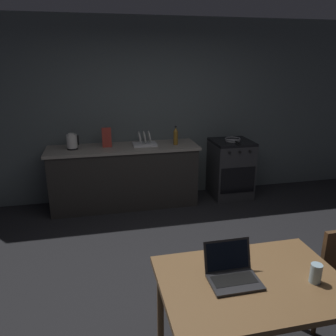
% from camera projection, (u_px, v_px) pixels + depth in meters
% --- Properties ---
extents(ground_plane, '(12.00, 12.00, 0.00)m').
position_uv_depth(ground_plane, '(198.00, 289.00, 3.20)').
color(ground_plane, black).
extents(back_wall, '(6.40, 0.10, 2.69)m').
position_uv_depth(back_wall, '(170.00, 111.00, 5.16)').
color(back_wall, '#525B5D').
rests_on(back_wall, ground_plane).
extents(kitchen_counter, '(2.16, 0.64, 0.90)m').
position_uv_depth(kitchen_counter, '(124.00, 176.00, 4.95)').
color(kitchen_counter, '#282623').
rests_on(kitchen_counter, ground_plane).
extents(stove_oven, '(0.60, 0.62, 0.90)m').
position_uv_depth(stove_oven, '(230.00, 169.00, 5.30)').
color(stove_oven, '#2D2D30').
rests_on(stove_oven, ground_plane).
extents(dining_table, '(1.19, 0.82, 0.75)m').
position_uv_depth(dining_table, '(252.00, 290.00, 2.17)').
color(dining_table, brown).
rests_on(dining_table, ground_plane).
extents(laptop, '(0.32, 0.29, 0.22)m').
position_uv_depth(laptop, '(232.00, 273.00, 2.15)').
color(laptop, '#232326').
rests_on(laptop, dining_table).
extents(electric_kettle, '(0.17, 0.15, 0.22)m').
position_uv_depth(electric_kettle, '(72.00, 142.00, 4.64)').
color(electric_kettle, black).
rests_on(electric_kettle, kitchen_counter).
extents(bottle, '(0.07, 0.07, 0.28)m').
position_uv_depth(bottle, '(176.00, 136.00, 4.89)').
color(bottle, '#8C601E').
rests_on(bottle, kitchen_counter).
extents(frying_pan, '(0.24, 0.41, 0.05)m').
position_uv_depth(frying_pan, '(233.00, 140.00, 5.13)').
color(frying_pan, gray).
rests_on(frying_pan, stove_oven).
extents(drinking_glass, '(0.07, 0.07, 0.13)m').
position_uv_depth(drinking_glass, '(316.00, 273.00, 2.11)').
color(drinking_glass, '#99B7C6').
rests_on(drinking_glass, dining_table).
extents(cereal_box, '(0.13, 0.05, 0.28)m').
position_uv_depth(cereal_box, '(107.00, 137.00, 4.75)').
color(cereal_box, '#B2382D').
rests_on(cereal_box, kitchen_counter).
extents(dish_rack, '(0.34, 0.26, 0.21)m').
position_uv_depth(dish_rack, '(145.00, 142.00, 4.87)').
color(dish_rack, silver).
rests_on(dish_rack, kitchen_counter).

